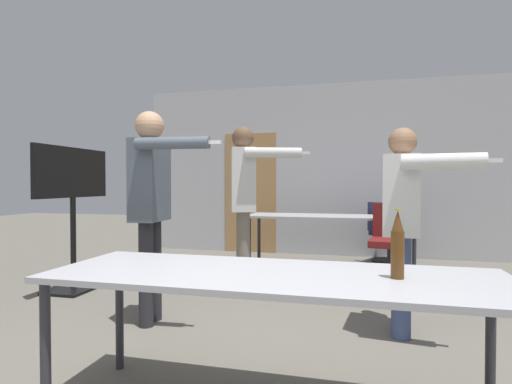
{
  "coord_description": "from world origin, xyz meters",
  "views": [
    {
      "loc": [
        0.64,
        -1.5,
        1.18
      ],
      "look_at": [
        -0.29,
        2.28,
        1.1
      ],
      "focal_mm": 28.0,
      "sensor_mm": 36.0,
      "label": 1
    }
  ],
  "objects": [
    {
      "name": "conference_table_far",
      "position": [
        0.3,
        4.11,
        0.68
      ],
      "size": [
        2.27,
        0.7,
        0.74
      ],
      "color": "#A8A8AD",
      "rests_on": "ground_plane"
    },
    {
      "name": "office_chair_mid_tucked",
      "position": [
        1.06,
        3.51,
        0.44
      ],
      "size": [
        0.52,
        0.58,
        0.94
      ],
      "rotation": [
        0.0,
        0.0,
        3.0
      ],
      "color": "black",
      "rests_on": "ground_plane"
    },
    {
      "name": "person_far_watching",
      "position": [
        -0.55,
        2.77,
        1.1
      ],
      "size": [
        0.94,
        0.64,
        1.81
      ],
      "rotation": [
        0.0,
        0.0,
        -1.24
      ],
      "color": "slate",
      "rests_on": "ground_plane"
    },
    {
      "name": "tv_screen",
      "position": [
        -2.38,
        2.29,
        0.99
      ],
      "size": [
        0.44,
        1.14,
        1.58
      ],
      "rotation": [
        0.0,
        0.0,
        1.57
      ],
      "color": "black",
      "rests_on": "ground_plane"
    },
    {
      "name": "office_chair_far_left",
      "position": [
        1.13,
        4.74,
        0.42
      ],
      "size": [
        0.64,
        0.67,
        0.91
      ],
      "rotation": [
        0.0,
        0.0,
        5.8
      ],
      "color": "black",
      "rests_on": "ground_plane"
    },
    {
      "name": "conference_table_near",
      "position": [
        0.25,
        0.43,
        0.68
      ],
      "size": [
        2.25,
        0.75,
        0.74
      ],
      "color": "#A8A8AD",
      "rests_on": "ground_plane"
    },
    {
      "name": "back_wall",
      "position": [
        -0.03,
        5.21,
        1.4
      ],
      "size": [
        5.86,
        0.12,
        2.83
      ],
      "color": "#BCBCC1",
      "rests_on": "ground_plane"
    },
    {
      "name": "person_right_polo",
      "position": [
        -1.02,
        1.55,
        1.1
      ],
      "size": [
        0.82,
        0.58,
        1.79
      ],
      "rotation": [
        0.0,
        0.0,
        -1.5
      ],
      "color": "#28282D",
      "rests_on": "ground_plane"
    },
    {
      "name": "person_left_plaid",
      "position": [
        1.02,
        1.8,
        0.96
      ],
      "size": [
        0.74,
        0.76,
        1.62
      ],
      "rotation": [
        0.0,
        0.0,
        -1.7
      ],
      "color": "#3D4C75",
      "rests_on": "ground_plane"
    },
    {
      "name": "beer_bottle",
      "position": [
        0.84,
        0.45,
        0.89
      ],
      "size": [
        0.06,
        0.06,
        0.33
      ],
      "color": "#563314",
      "rests_on": "conference_table_near"
    }
  ]
}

